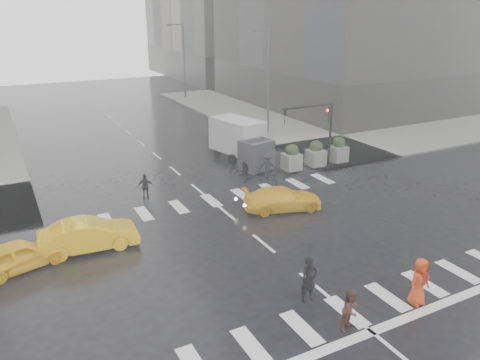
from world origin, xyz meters
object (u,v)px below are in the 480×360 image
pedestrian_brown (351,310)px  taxi_mid (89,235)px  box_truck (242,141)px  pedestrian_orange (419,282)px  taxi_front (19,255)px  traffic_signal_pole (319,123)px

pedestrian_brown → taxi_mid: 12.13m
taxi_mid → box_truck: (12.35, 8.33, 0.88)m
pedestrian_orange → taxi_mid: 14.19m
pedestrian_orange → taxi_front: pedestrian_orange is taller
traffic_signal_pole → taxi_mid: 17.23m
pedestrian_brown → taxi_mid: size_ratio=0.35×
pedestrian_orange → taxi_mid: (-10.02, 10.04, -0.21)m
traffic_signal_pole → pedestrian_brown: traffic_signal_pole is taller
pedestrian_brown → pedestrian_orange: bearing=-16.8°
taxi_mid → pedestrian_orange: bearing=-130.8°
pedestrian_orange → pedestrian_brown: bearing=176.7°
traffic_signal_pole → pedestrian_orange: (-6.35, -14.81, -2.28)m
pedestrian_brown → taxi_front: 13.72m
pedestrian_orange → taxi_mid: size_ratio=0.43×
pedestrian_brown → box_truck: size_ratio=0.27×
taxi_front → box_truck: (15.31, 8.73, 0.96)m
traffic_signal_pole → taxi_front: bearing=-165.0°
pedestrian_orange → box_truck: bearing=79.5°
pedestrian_brown → pedestrian_orange: 3.22m
pedestrian_brown → pedestrian_orange: (3.22, -0.00, 0.17)m
traffic_signal_pole → taxi_front: traffic_signal_pole is taller
traffic_signal_pole → taxi_mid: size_ratio=1.02×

